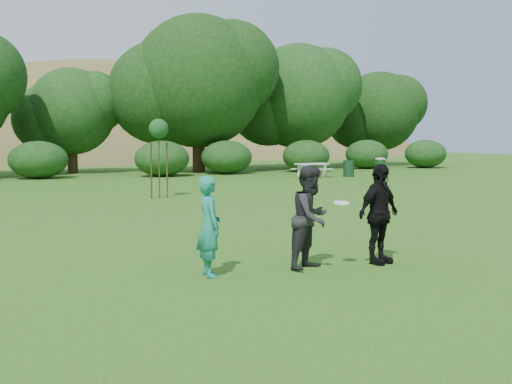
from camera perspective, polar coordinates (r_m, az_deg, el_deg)
ground at (r=10.69m, az=7.97°, el=-7.11°), size 120.00×120.00×0.00m
player_teal at (r=10.22m, az=-4.19°, el=-3.05°), size 0.46×0.64×1.61m
player_grey at (r=10.82m, az=4.92°, el=-2.27°), size 1.04×0.95×1.74m
player_black at (r=11.39m, az=10.87°, el=-1.93°), size 1.10×0.67×1.76m
trash_can_near at (r=35.60m, az=8.24°, el=2.08°), size 0.60×0.60×0.90m
frisbee at (r=10.76m, az=7.61°, el=-0.98°), size 0.27×0.27×0.05m
sapling at (r=23.24m, az=-8.64°, el=5.40°), size 0.70×0.70×2.85m
picnic_table at (r=35.03m, az=4.99°, el=2.17°), size 1.80×1.48×0.76m
trash_can_lidded at (r=36.29m, az=10.99°, el=2.23°), size 0.60×0.60×1.05m
tree_row at (r=38.30m, az=-14.98°, el=8.78°), size 53.92×10.38×9.62m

